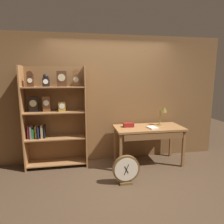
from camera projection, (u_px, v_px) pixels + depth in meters
name	position (u px, v px, depth m)	size (l,w,h in m)	color
ground_plane	(124.00, 191.00, 3.12)	(10.00, 10.00, 0.00)	#4C3826
back_wood_panel	(110.00, 99.00, 4.20)	(4.80, 0.05, 2.60)	brown
bookshelf	(54.00, 115.00, 3.86)	(1.17, 0.36, 1.97)	#9E6B3D
workbench	(149.00, 131.00, 3.99)	(1.36, 0.64, 0.77)	#9E6B3D
desk_lamp	(163.00, 112.00, 4.08)	(0.20, 0.20, 0.41)	olive
toolbox_small	(129.00, 125.00, 3.99)	(0.21, 0.12, 0.08)	maroon
open_repair_manual	(152.00, 128.00, 3.90)	(0.16, 0.22, 0.03)	silver
round_clock_large	(126.00, 170.00, 3.29)	(0.46, 0.11, 0.50)	brown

